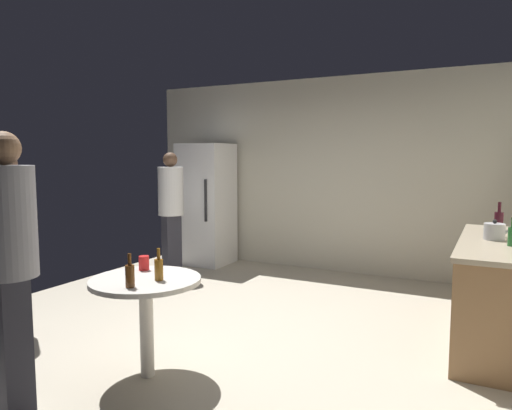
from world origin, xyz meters
TOP-DOWN VIEW (x-y plane):
  - ground_plane at (0.00, 0.00)m, footprint 5.20×5.20m
  - wall_back at (0.00, 2.63)m, footprint 5.32×0.06m
  - refrigerator at (-1.64, 2.20)m, footprint 0.70×0.68m
  - kitchen_counter at (2.28, 0.74)m, footprint 0.64×1.88m
  - kettle at (2.23, 0.76)m, footprint 0.24×0.17m
  - wine_bottle_on_counter at (2.26, 0.95)m, footprint 0.08×0.08m
  - beer_bottle_on_counter at (2.36, 0.50)m, footprint 0.06×0.06m
  - foreground_table at (0.00, -1.13)m, footprint 0.80×0.80m
  - beer_bottle_amber at (0.12, -1.13)m, footprint 0.06×0.06m
  - beer_bottle_brown at (0.06, -1.36)m, footprint 0.06×0.06m
  - plastic_cup_red at (-0.17, -0.94)m, footprint 0.08×0.08m
  - person_in_navy_shirt at (-1.72, -0.97)m, footprint 0.39×0.39m
  - person_in_white_shirt at (-1.68, 1.39)m, footprint 0.45×0.45m
  - person_in_gray_shirt at (-0.42, -1.89)m, footprint 0.43×0.43m

SIDE VIEW (x-z plane):
  - ground_plane at x=0.00m, z-range -0.10..0.00m
  - kitchen_counter at x=2.28m, z-range 0.00..0.90m
  - foreground_table at x=0.00m, z-range 0.26..1.00m
  - plastic_cup_red at x=-0.17m, z-range 0.73..0.85m
  - beer_bottle_amber at x=0.12m, z-range 0.70..0.93m
  - beer_bottle_brown at x=0.06m, z-range 0.70..0.93m
  - refrigerator at x=-1.64m, z-range 0.00..1.80m
  - person_in_navy_shirt at x=-1.72m, z-range 0.14..1.78m
  - kettle at x=2.23m, z-range 0.88..1.06m
  - person_in_white_shirt at x=-1.68m, z-range 0.14..1.81m
  - beer_bottle_on_counter at x=2.36m, z-range 0.87..1.10m
  - wine_bottle_on_counter at x=2.26m, z-range 0.86..1.17m
  - person_in_gray_shirt at x=-0.42m, z-range 0.15..1.92m
  - wall_back at x=0.00m, z-range 0.00..2.70m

